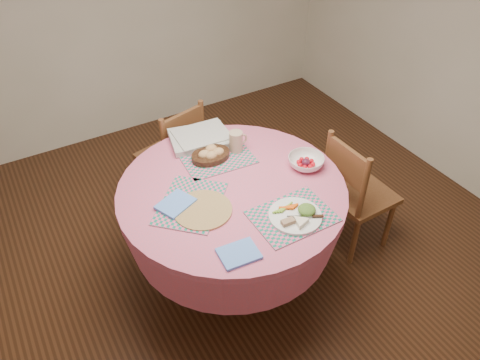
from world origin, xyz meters
The scene contains 16 objects.
ground centered at (0.00, 0.00, 0.00)m, with size 4.00×4.00×0.00m, color #331C0F.
room_envelope centered at (0.00, 0.00, 1.71)m, with size 4.01×4.01×2.71m.
dining_table centered at (0.00, 0.00, 0.56)m, with size 1.24×1.24×0.75m.
chair_right centered at (0.82, -0.12, 0.45)m, with size 0.39×0.40×0.85m.
chair_back centered at (0.01, 0.83, 0.44)m, with size 0.48×0.46×0.85m.
placemat_front centered at (0.15, -0.35, 0.75)m, with size 0.40×0.30×0.01m, color #157961.
placemat_left centered at (-0.25, -0.01, 0.75)m, with size 0.40×0.30×0.01m, color #157961.
placemat_back centered at (0.06, 0.27, 0.75)m, with size 0.40×0.30×0.01m, color #157961.
wicker_trivet centered at (-0.22, -0.09, 0.76)m, with size 0.30×0.30×0.01m, color olive.
napkin_near centered at (-0.21, -0.43, 0.76)m, with size 0.18×0.14×0.01m, color #5D8FF0.
napkin_far centered at (-0.32, 0.02, 0.76)m, with size 0.18×0.14×0.01m, color #5D8FF0.
dinner_plate centered at (0.16, -0.37, 0.77)m, with size 0.27×0.27×0.05m.
bread_bowl centered at (0.02, 0.28, 0.78)m, with size 0.23×0.23×0.08m.
latte_mug centered at (0.19, 0.28, 0.82)m, with size 0.12×0.08×0.12m.
fruit_bowl centered at (0.45, -0.05, 0.78)m, with size 0.26×0.26×0.06m.
newspaper_stack centered at (0.04, 0.48, 0.78)m, with size 0.39×0.34×0.04m.
Camera 1 is at (-0.93, -1.68, 2.37)m, focal length 35.00 mm.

